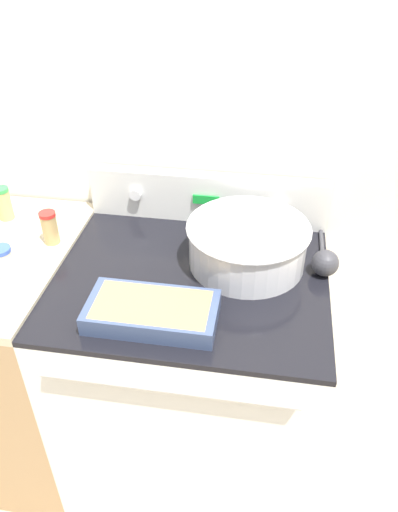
# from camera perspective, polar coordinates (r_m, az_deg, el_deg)

# --- Properties ---
(kitchen_wall) EXTENTS (8.00, 0.05, 2.50)m
(kitchen_wall) POSITION_cam_1_polar(r_m,az_deg,el_deg) (1.67, 1.36, 14.94)
(kitchen_wall) COLOR silver
(kitchen_wall) RESTS_ON ground_plane
(stove_range) EXTENTS (0.81, 0.73, 0.92)m
(stove_range) POSITION_cam_1_polar(r_m,az_deg,el_deg) (1.82, -0.73, -13.64)
(stove_range) COLOR silver
(stove_range) RESTS_ON ground_plane
(control_panel) EXTENTS (0.81, 0.07, 0.17)m
(control_panel) POSITION_cam_1_polar(r_m,az_deg,el_deg) (1.72, 0.96, 6.70)
(control_panel) COLOR silver
(control_panel) RESTS_ON stove_range
(side_counter) EXTENTS (0.62, 0.70, 0.93)m
(side_counter) POSITION_cam_1_polar(r_m,az_deg,el_deg) (2.03, -21.39, -10.18)
(side_counter) COLOR tan
(side_counter) RESTS_ON ground_plane
(mixing_bowl) EXTENTS (0.37, 0.37, 0.14)m
(mixing_bowl) POSITION_cam_1_polar(r_m,az_deg,el_deg) (1.51, 5.57, 1.57)
(mixing_bowl) COLOR silver
(mixing_bowl) RESTS_ON stove_range
(casserole_dish) EXTENTS (0.35, 0.18, 0.05)m
(casserole_dish) POSITION_cam_1_polar(r_m,az_deg,el_deg) (1.34, -5.38, -6.27)
(casserole_dish) COLOR #38476B
(casserole_dish) RESTS_ON stove_range
(ladle) EXTENTS (0.08, 0.27, 0.08)m
(ladle) POSITION_cam_1_polar(r_m,az_deg,el_deg) (1.54, 14.20, -0.67)
(ladle) COLOR #333338
(ladle) RESTS_ON stove_range
(spice_jar_red_cap) EXTENTS (0.05, 0.05, 0.11)m
(spice_jar_red_cap) POSITION_cam_1_polar(r_m,az_deg,el_deg) (1.66, -16.69, 3.14)
(spice_jar_red_cap) COLOR tan
(spice_jar_red_cap) RESTS_ON side_counter
(spice_jar_blue_cap) EXTENTS (0.06, 0.06, 0.10)m
(spice_jar_blue_cap) POSITION_cam_1_polar(r_m,az_deg,el_deg) (1.56, -21.47, -0.58)
(spice_jar_blue_cap) COLOR beige
(spice_jar_blue_cap) RESTS_ON side_counter
(spice_jar_green_cap) EXTENTS (0.05, 0.05, 0.12)m
(spice_jar_green_cap) POSITION_cam_1_polar(r_m,az_deg,el_deg) (1.84, -21.42, 5.62)
(spice_jar_green_cap) COLOR tan
(spice_jar_green_cap) RESTS_ON side_counter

